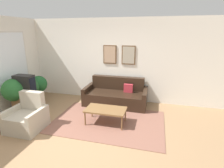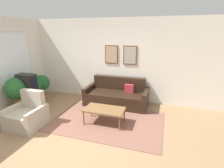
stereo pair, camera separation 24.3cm
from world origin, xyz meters
The scene contains 11 objects.
ground_plane centered at (0.00, 0.00, 0.00)m, with size 16.00×16.00×0.00m, color #997551.
area_rug centered at (0.53, 0.88, 0.01)m, with size 2.85×1.89×0.01m.
wall_back centered at (0.01, 2.53, 1.35)m, with size 8.00×0.09×2.70m.
couch centered at (0.46, 2.06, 0.29)m, with size 1.97×0.90×0.85m.
coffee_table centered at (0.49, 0.78, 0.37)m, with size 1.02×0.56×0.40m.
tv_stand centered at (-1.96, 0.90, 0.29)m, with size 0.67×0.47×0.58m.
tv centered at (-1.96, 0.90, 0.84)m, with size 0.56×0.28×0.51m.
armchair centered at (-1.27, 0.07, 0.28)m, with size 0.78×0.76×0.87m.
potted_plant_tall centered at (-2.22, 0.75, 0.67)m, with size 0.65×0.65×1.01m.
potted_plant_by_window centered at (-2.09, 1.66, 0.57)m, with size 0.54×0.54×0.88m.
potted_plant_small centered at (-2.08, 1.16, 0.63)m, with size 0.63×0.63×0.97m.
Camera 1 is at (1.67, -3.08, 2.28)m, focal length 28.00 mm.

